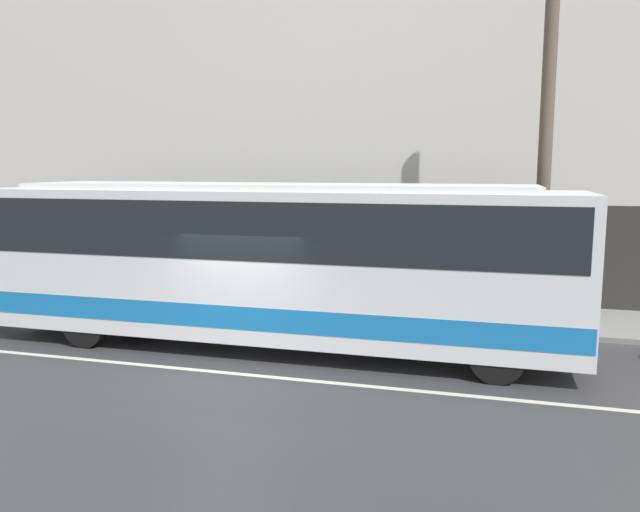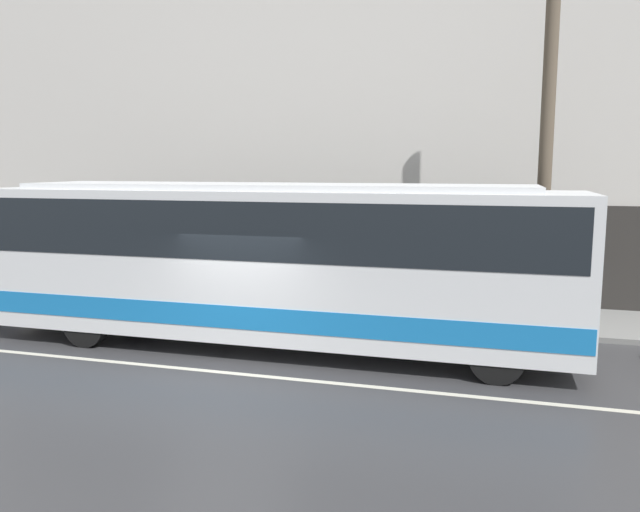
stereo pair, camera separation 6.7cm
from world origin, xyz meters
The scene contains 6 objects.
ground_plane centered at (0.00, 0.00, 0.00)m, with size 60.00×60.00×0.00m, color #38383A.
sidewalk centered at (0.00, 5.50, 0.06)m, with size 60.00×3.00×0.13m.
building_facade centered at (0.00, 7.14, 5.50)m, with size 60.00×0.35×11.40m.
lane_stripe centered at (0.00, 0.00, 0.00)m, with size 54.00×0.14×0.01m.
transit_bus centered at (0.19, 1.86, 1.94)m, with size 12.39×2.49×3.44m.
utility_pole_near centered at (5.67, 4.50, 4.35)m, with size 0.30×0.30×8.44m.
Camera 1 is at (4.59, -10.25, 3.80)m, focal length 35.00 mm.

